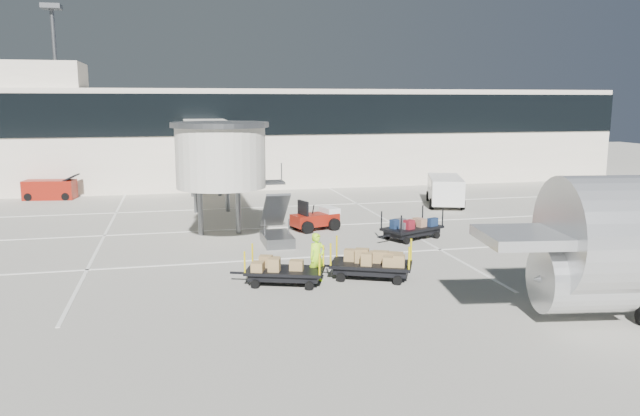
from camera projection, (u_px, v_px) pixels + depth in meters
The scene contains 11 objects.
ground at pixel (328, 268), 26.61m from camera, with size 140.00×140.00×0.00m, color #B8B4A4.
lane_markings at pixel (278, 226), 35.41m from camera, with size 40.00×30.00×0.02m.
terminal at pixel (243, 135), 54.57m from camera, with size 64.00×12.11×15.20m.
jet_bridge at pixel (213, 148), 36.77m from camera, with size 5.70×20.40×6.03m.
baggage_tug at pixel (316, 219), 34.44m from camera, with size 2.82×2.25×1.69m.
suitcase_cart at pixel (411, 229), 32.13m from camera, with size 3.87×2.73×1.52m.
box_cart_near at pixel (370, 263), 24.95m from camera, with size 3.93×2.76×1.54m.
box_cart_far at pixel (286, 271), 24.18m from camera, with size 3.72×2.40×1.44m.
ground_worker at pixel (317, 257), 24.48m from camera, with size 0.71×0.47×1.95m, color #B1FF1A.
minivan at pixel (445, 188), 42.65m from camera, with size 3.64×5.51×1.94m.
belt_loader at pixel (50, 190), 45.19m from camera, with size 3.95×1.99×1.82m.
Camera 1 is at (-6.19, -25.04, 7.03)m, focal length 35.00 mm.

